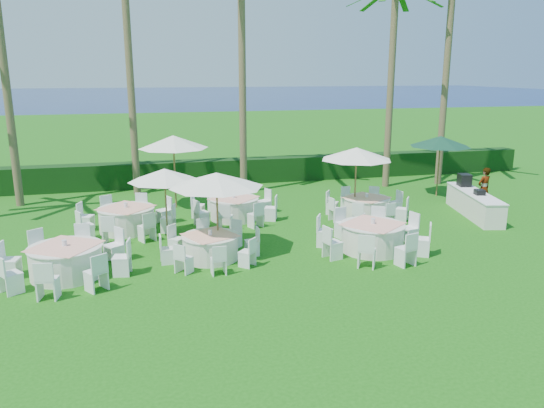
{
  "coord_description": "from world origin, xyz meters",
  "views": [
    {
      "loc": [
        -3.25,
        -13.81,
        5.46
      ],
      "look_at": [
        0.71,
        2.23,
        1.3
      ],
      "focal_mm": 35.0,
      "sensor_mm": 36.0,
      "label": 1
    }
  ],
  "objects_px": {
    "umbrella_b": "(216,180)",
    "banquet_table_e": "(234,208)",
    "umbrella_green": "(440,141)",
    "banquet_table_c": "(372,236)",
    "banquet_table_b": "(210,246)",
    "umbrella_c": "(173,142)",
    "banquet_table_d": "(127,219)",
    "staff_person": "(484,188)",
    "banquet_table_a": "(66,260)",
    "umbrella_a": "(165,175)",
    "banquet_table_f": "(366,207)",
    "umbrella_d": "(356,154)",
    "buffet_table": "(474,203)"
  },
  "relations": [
    {
      "from": "umbrella_b",
      "to": "banquet_table_e",
      "type": "bearing_deg",
      "value": 73.03
    },
    {
      "from": "umbrella_green",
      "to": "banquet_table_c",
      "type": "bearing_deg",
      "value": -133.62
    },
    {
      "from": "banquet_table_b",
      "to": "umbrella_c",
      "type": "xyz_separation_m",
      "value": [
        -0.58,
        6.5,
        2.31
      ]
    },
    {
      "from": "banquet_table_d",
      "to": "banquet_table_e",
      "type": "height_order",
      "value": "banquet_table_d"
    },
    {
      "from": "banquet_table_e",
      "to": "staff_person",
      "type": "distance_m",
      "value": 10.14
    },
    {
      "from": "banquet_table_a",
      "to": "umbrella_green",
      "type": "bearing_deg",
      "value": 22.6
    },
    {
      "from": "banquet_table_e",
      "to": "umbrella_a",
      "type": "distance_m",
      "value": 3.67
    },
    {
      "from": "banquet_table_f",
      "to": "staff_person",
      "type": "bearing_deg",
      "value": 0.64
    },
    {
      "from": "banquet_table_a",
      "to": "umbrella_c",
      "type": "relative_size",
      "value": 1.17
    },
    {
      "from": "umbrella_c",
      "to": "umbrella_d",
      "type": "relative_size",
      "value": 1.1
    },
    {
      "from": "banquet_table_b",
      "to": "staff_person",
      "type": "relative_size",
      "value": 1.74
    },
    {
      "from": "umbrella_c",
      "to": "umbrella_green",
      "type": "relative_size",
      "value": 1.1
    },
    {
      "from": "banquet_table_a",
      "to": "banquet_table_f",
      "type": "bearing_deg",
      "value": 19.27
    },
    {
      "from": "banquet_table_a",
      "to": "banquet_table_b",
      "type": "height_order",
      "value": "banquet_table_a"
    },
    {
      "from": "banquet_table_c",
      "to": "buffet_table",
      "type": "bearing_deg",
      "value": 27.73
    },
    {
      "from": "banquet_table_a",
      "to": "banquet_table_b",
      "type": "distance_m",
      "value": 4.02
    },
    {
      "from": "umbrella_c",
      "to": "banquet_table_a",
      "type": "bearing_deg",
      "value": -116.27
    },
    {
      "from": "banquet_table_d",
      "to": "umbrella_b",
      "type": "relative_size",
      "value": 1.19
    },
    {
      "from": "umbrella_c",
      "to": "umbrella_green",
      "type": "xyz_separation_m",
      "value": [
        11.53,
        -0.7,
        -0.25
      ]
    },
    {
      "from": "umbrella_c",
      "to": "banquet_table_d",
      "type": "bearing_deg",
      "value": -122.6
    },
    {
      "from": "buffet_table",
      "to": "umbrella_d",
      "type": "bearing_deg",
      "value": 168.69
    },
    {
      "from": "banquet_table_a",
      "to": "buffet_table",
      "type": "xyz_separation_m",
      "value": [
        14.56,
        2.9,
        0.04
      ]
    },
    {
      "from": "umbrella_c",
      "to": "umbrella_a",
      "type": "bearing_deg",
      "value": -97.72
    },
    {
      "from": "banquet_table_f",
      "to": "banquet_table_e",
      "type": "bearing_deg",
      "value": 168.65
    },
    {
      "from": "banquet_table_c",
      "to": "banquet_table_d",
      "type": "relative_size",
      "value": 1.03
    },
    {
      "from": "banquet_table_e",
      "to": "umbrella_d",
      "type": "relative_size",
      "value": 1.18
    },
    {
      "from": "banquet_table_b",
      "to": "umbrella_b",
      "type": "bearing_deg",
      "value": 54.67
    },
    {
      "from": "umbrella_green",
      "to": "umbrella_d",
      "type": "bearing_deg",
      "value": -154.11
    },
    {
      "from": "banquet_table_b",
      "to": "umbrella_green",
      "type": "height_order",
      "value": "umbrella_green"
    },
    {
      "from": "banquet_table_c",
      "to": "umbrella_d",
      "type": "height_order",
      "value": "umbrella_d"
    },
    {
      "from": "umbrella_b",
      "to": "staff_person",
      "type": "height_order",
      "value": "umbrella_b"
    },
    {
      "from": "umbrella_a",
      "to": "staff_person",
      "type": "relative_size",
      "value": 1.4
    },
    {
      "from": "banquet_table_f",
      "to": "buffet_table",
      "type": "bearing_deg",
      "value": -10.04
    },
    {
      "from": "banquet_table_a",
      "to": "buffet_table",
      "type": "relative_size",
      "value": 0.86
    },
    {
      "from": "umbrella_a",
      "to": "staff_person",
      "type": "height_order",
      "value": "umbrella_a"
    },
    {
      "from": "banquet_table_a",
      "to": "umbrella_c",
      "type": "distance_m",
      "value": 8.04
    },
    {
      "from": "banquet_table_a",
      "to": "banquet_table_c",
      "type": "distance_m",
      "value": 8.99
    },
    {
      "from": "umbrella_green",
      "to": "banquet_table_e",
      "type": "bearing_deg",
      "value": -170.49
    },
    {
      "from": "umbrella_a",
      "to": "umbrella_b",
      "type": "bearing_deg",
      "value": -52.6
    },
    {
      "from": "umbrella_a",
      "to": "umbrella_d",
      "type": "distance_m",
      "value": 7.23
    },
    {
      "from": "banquet_table_c",
      "to": "umbrella_a",
      "type": "relative_size",
      "value": 1.45
    },
    {
      "from": "umbrella_green",
      "to": "staff_person",
      "type": "distance_m",
      "value": 3.05
    },
    {
      "from": "buffet_table",
      "to": "banquet_table_a",
      "type": "bearing_deg",
      "value": -168.74
    },
    {
      "from": "buffet_table",
      "to": "staff_person",
      "type": "distance_m",
      "value": 1.3
    },
    {
      "from": "banquet_table_c",
      "to": "umbrella_a",
      "type": "xyz_separation_m",
      "value": [
        -6.14,
        2.73,
        1.72
      ]
    },
    {
      "from": "banquet_table_a",
      "to": "banquet_table_b",
      "type": "xyz_separation_m",
      "value": [
        3.99,
        0.42,
        -0.06
      ]
    },
    {
      "from": "banquet_table_c",
      "to": "banquet_table_d",
      "type": "height_order",
      "value": "banquet_table_c"
    },
    {
      "from": "banquet_table_b",
      "to": "umbrella_a",
      "type": "xyz_separation_m",
      "value": [
        -1.15,
        2.28,
        1.78
      ]
    },
    {
      "from": "banquet_table_c",
      "to": "staff_person",
      "type": "relative_size",
      "value": 2.04
    },
    {
      "from": "banquet_table_c",
      "to": "staff_person",
      "type": "bearing_deg",
      "value": 29.66
    }
  ]
}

